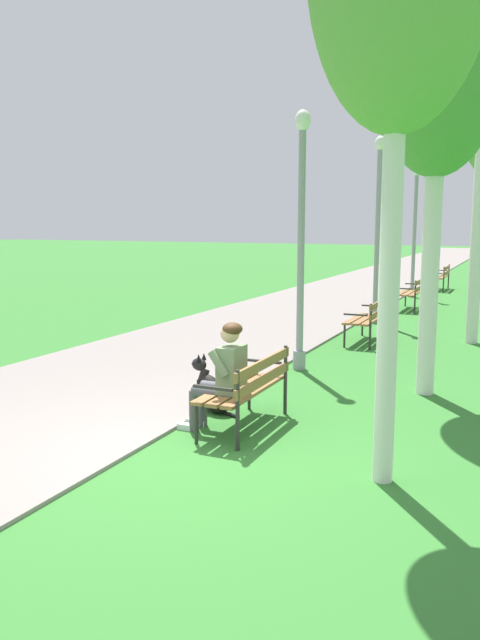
{
  "coord_description": "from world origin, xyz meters",
  "views": [
    {
      "loc": [
        3.17,
        -5.22,
        2.32
      ],
      "look_at": [
        -0.65,
        3.1,
        0.9
      ],
      "focal_mm": 35.5,
      "sensor_mm": 36.0,
      "label": 1
    }
  ],
  "objects_px": {
    "park_bench_far": "(413,291)",
    "lamp_post_near": "(301,239)",
    "park_bench_near": "(249,385)",
    "lamp_post_far": "(415,230)",
    "birch_tree_second": "(440,60)",
    "park_bench_furthest": "(441,275)",
    "lamp_post_mid": "(378,228)",
    "person_seated_on_near_bench": "(223,373)",
    "dog_black": "(212,391)",
    "park_bench_mid": "(369,316)"
  },
  "relations": [
    {
      "from": "park_bench_far",
      "to": "lamp_post_near",
      "type": "distance_m",
      "value": 7.92
    },
    {
      "from": "lamp_post_near",
      "to": "park_bench_near",
      "type": "bearing_deg",
      "value": -81.42
    },
    {
      "from": "lamp_post_far",
      "to": "birch_tree_second",
      "type": "xyz_separation_m",
      "value": [
        2.11,
        -11.39,
        2.26
      ]
    },
    {
      "from": "park_bench_furthest",
      "to": "lamp_post_mid",
      "type": "xyz_separation_m",
      "value": [
        -0.43,
        -8.09,
        1.67
      ]
    },
    {
      "from": "person_seated_on_near_bench",
      "to": "dog_black",
      "type": "distance_m",
      "value": 0.9
    },
    {
      "from": "person_seated_on_near_bench",
      "to": "birch_tree_second",
      "type": "xyz_separation_m",
      "value": [
        1.79,
        2.61,
        3.67
      ]
    },
    {
      "from": "park_bench_near",
      "to": "park_bench_mid",
      "type": "height_order",
      "value": "same"
    },
    {
      "from": "park_bench_furthest",
      "to": "birch_tree_second",
      "type": "distance_m",
      "value": 14.48
    },
    {
      "from": "park_bench_far",
      "to": "dog_black",
      "type": "height_order",
      "value": "park_bench_far"
    },
    {
      "from": "park_bench_near",
      "to": "lamp_post_near",
      "type": "relative_size",
      "value": 0.38
    },
    {
      "from": "dog_black",
      "to": "lamp_post_far",
      "type": "bearing_deg",
      "value": 89.35
    },
    {
      "from": "park_bench_near",
      "to": "park_bench_far",
      "type": "xyz_separation_m",
      "value": [
        -0.01,
        10.78,
        0.0
      ]
    },
    {
      "from": "lamp_post_far",
      "to": "lamp_post_mid",
      "type": "bearing_deg",
      "value": -88.95
    },
    {
      "from": "person_seated_on_near_bench",
      "to": "lamp_post_far",
      "type": "distance_m",
      "value": 14.08
    },
    {
      "from": "person_seated_on_near_bench",
      "to": "park_bench_furthest",
      "type": "bearing_deg",
      "value": 89.22
    },
    {
      "from": "park_bench_furthest",
      "to": "dog_black",
      "type": "bearing_deg",
      "value": -92.49
    },
    {
      "from": "park_bench_furthest",
      "to": "lamp_post_near",
      "type": "height_order",
      "value": "lamp_post_near"
    },
    {
      "from": "lamp_post_near",
      "to": "lamp_post_far",
      "type": "xyz_separation_m",
      "value": [
        -0.06,
        10.74,
        0.02
      ]
    },
    {
      "from": "park_bench_mid",
      "to": "dog_black",
      "type": "bearing_deg",
      "value": -97.42
    },
    {
      "from": "park_bench_furthest",
      "to": "birch_tree_second",
      "type": "bearing_deg",
      "value": -83.55
    },
    {
      "from": "park_bench_near",
      "to": "park_bench_furthest",
      "type": "distance_m",
      "value": 16.25
    },
    {
      "from": "dog_black",
      "to": "park_bench_near",
      "type": "bearing_deg",
      "value": -31.51
    },
    {
      "from": "dog_black",
      "to": "birch_tree_second",
      "type": "bearing_deg",
      "value": 41.03
    },
    {
      "from": "park_bench_mid",
      "to": "person_seated_on_near_bench",
      "type": "xyz_separation_m",
      "value": [
        -0.23,
        -5.97,
        0.17
      ]
    },
    {
      "from": "park_bench_far",
      "to": "park_bench_mid",
      "type": "bearing_deg",
      "value": -89.64
    },
    {
      "from": "park_bench_mid",
      "to": "person_seated_on_near_bench",
      "type": "bearing_deg",
      "value": -92.2
    },
    {
      "from": "park_bench_near",
      "to": "dog_black",
      "type": "bearing_deg",
      "value": 148.49
    },
    {
      "from": "dog_black",
      "to": "lamp_post_mid",
      "type": "bearing_deg",
      "value": 88.12
    },
    {
      "from": "person_seated_on_near_bench",
      "to": "birch_tree_second",
      "type": "distance_m",
      "value": 4.85
    },
    {
      "from": "park_bench_mid",
      "to": "person_seated_on_near_bench",
      "type": "distance_m",
      "value": 5.97
    },
    {
      "from": "dog_black",
      "to": "lamp_post_far",
      "type": "distance_m",
      "value": 13.48
    },
    {
      "from": "lamp_post_far",
      "to": "dog_black",
      "type": "bearing_deg",
      "value": -90.65
    },
    {
      "from": "park_bench_far",
      "to": "lamp_post_far",
      "type": "bearing_deg",
      "value": 99.66
    },
    {
      "from": "park_bench_far",
      "to": "lamp_post_near",
      "type": "xyz_separation_m",
      "value": [
        -0.45,
        -7.76,
        1.56
      ]
    },
    {
      "from": "park_bench_furthest",
      "to": "dog_black",
      "type": "height_order",
      "value": "park_bench_furthest"
    },
    {
      "from": "park_bench_far",
      "to": "birch_tree_second",
      "type": "distance_m",
      "value": 9.37
    },
    {
      "from": "park_bench_furthest",
      "to": "park_bench_near",
      "type": "bearing_deg",
      "value": -90.06
    },
    {
      "from": "dog_black",
      "to": "lamp_post_mid",
      "type": "height_order",
      "value": "lamp_post_mid"
    },
    {
      "from": "park_bench_near",
      "to": "lamp_post_mid",
      "type": "height_order",
      "value": "lamp_post_mid"
    },
    {
      "from": "lamp_post_mid",
      "to": "lamp_post_near",
      "type": "bearing_deg",
      "value": -90.45
    },
    {
      "from": "park_bench_near",
      "to": "lamp_post_far",
      "type": "distance_m",
      "value": 13.87
    },
    {
      "from": "lamp_post_mid",
      "to": "birch_tree_second",
      "type": "relative_size",
      "value": 0.71
    },
    {
      "from": "park_bench_mid",
      "to": "birch_tree_second",
      "type": "xyz_separation_m",
      "value": [
        1.56,
        -3.35,
        3.84
      ]
    },
    {
      "from": "dog_black",
      "to": "park_bench_furthest",
      "type": "bearing_deg",
      "value": 87.51
    },
    {
      "from": "park_bench_mid",
      "to": "park_bench_far",
      "type": "height_order",
      "value": "same"
    },
    {
      "from": "dog_black",
      "to": "lamp_post_mid",
      "type": "distance_m",
      "value": 7.98
    },
    {
      "from": "park_bench_furthest",
      "to": "lamp_post_mid",
      "type": "distance_m",
      "value": 8.28
    },
    {
      "from": "park_bench_furthest",
      "to": "lamp_post_far",
      "type": "relative_size",
      "value": 0.37
    },
    {
      "from": "park_bench_furthest",
      "to": "person_seated_on_near_bench",
      "type": "relative_size",
      "value": 1.2
    },
    {
      "from": "birch_tree_second",
      "to": "park_bench_far",
      "type": "bearing_deg",
      "value": 100.76
    }
  ]
}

